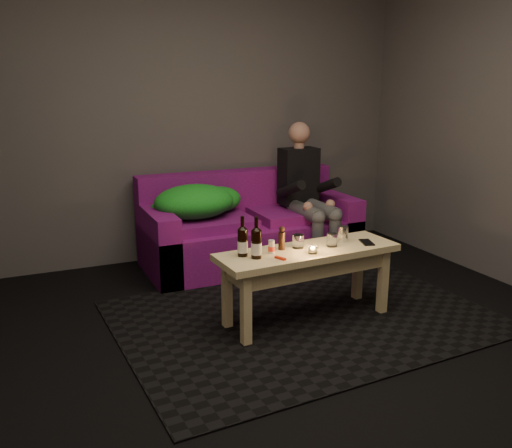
{
  "coord_description": "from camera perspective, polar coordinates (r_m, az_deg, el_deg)",
  "views": [
    {
      "loc": [
        -1.49,
        -2.42,
        1.55
      ],
      "look_at": [
        0.17,
        1.3,
        0.49
      ],
      "focal_mm": 38.0,
      "sensor_mm": 36.0,
      "label": 1
    }
  ],
  "objects": [
    {
      "name": "green_blanket",
      "position": [
        4.54,
        -6.17,
        2.35
      ],
      "size": [
        0.81,
        0.55,
        0.27
      ],
      "color": "#178124",
      "rests_on": "sofa"
    },
    {
      "name": "sofa",
      "position": [
        4.78,
        -0.81,
        -0.75
      ],
      "size": [
        1.83,
        0.82,
        0.79
      ],
      "color": "#680D63",
      "rests_on": "floor"
    },
    {
      "name": "pepper_mill",
      "position": [
        3.51,
        2.72,
        -1.78
      ],
      "size": [
        0.05,
        0.05,
        0.12
      ],
      "primitive_type": "cylinder",
      "rotation": [
        0.0,
        0.0,
        -0.04
      ],
      "color": "black",
      "rests_on": "coffee_table"
    },
    {
      "name": "beer_bottle_a",
      "position": [
        3.37,
        -1.42,
        -1.86
      ],
      "size": [
        0.06,
        0.06,
        0.26
      ],
      "color": "black",
      "rests_on": "coffee_table"
    },
    {
      "name": "rug",
      "position": [
        3.77,
        4.97,
        -9.65
      ],
      "size": [
        2.54,
        1.91,
        0.01
      ],
      "primitive_type": "cube",
      "rotation": [
        0.0,
        0.0,
        0.05
      ],
      "color": "black",
      "rests_on": "floor"
    },
    {
      "name": "tealight",
      "position": [
        3.46,
        6.0,
        -2.72
      ],
      "size": [
        0.06,
        0.06,
        0.04
      ],
      "color": "white",
      "rests_on": "coffee_table"
    },
    {
      "name": "coffee_table",
      "position": [
        3.58,
        5.5,
        -4.0
      ],
      "size": [
        1.24,
        0.45,
        0.5
      ],
      "rotation": [
        0.0,
        0.0,
        0.05
      ],
      "color": "#EAC889",
      "rests_on": "rug"
    },
    {
      "name": "salt_shaker",
      "position": [
        3.44,
        1.63,
        -2.4
      ],
      "size": [
        0.05,
        0.05,
        0.09
      ],
      "primitive_type": "cylinder",
      "rotation": [
        0.0,
        0.0,
        0.13
      ],
      "color": "silver",
      "rests_on": "coffee_table"
    },
    {
      "name": "room",
      "position": [
        3.25,
        3.29,
        16.21
      ],
      "size": [
        4.5,
        4.5,
        4.5
      ],
      "color": "silver",
      "rests_on": "ground"
    },
    {
      "name": "beer_bottle_b",
      "position": [
        3.33,
        0.04,
        -2.02
      ],
      "size": [
        0.07,
        0.07,
        0.26
      ],
      "color": "black",
      "rests_on": "coffee_table"
    },
    {
      "name": "red_lighter",
      "position": [
        3.34,
        2.58,
        -3.62
      ],
      "size": [
        0.05,
        0.08,
        0.01
      ],
      "primitive_type": "cube",
      "rotation": [
        0.0,
        0.0,
        0.39
      ],
      "color": "red",
      "rests_on": "coffee_table"
    },
    {
      "name": "person",
      "position": [
        4.78,
        5.32,
        3.48
      ],
      "size": [
        0.33,
        0.76,
        1.22
      ],
      "color": "black",
      "rests_on": "sofa"
    },
    {
      "name": "tumbler_back",
      "position": [
        3.56,
        4.45,
        -1.83
      ],
      "size": [
        0.09,
        0.09,
        0.09
      ],
      "primitive_type": "cylinder",
      "rotation": [
        0.0,
        0.0,
        0.26
      ],
      "color": "white",
      "rests_on": "coffee_table"
    },
    {
      "name": "steel_cup",
      "position": [
        3.74,
        9.11,
        -1.03
      ],
      "size": [
        0.09,
        0.09,
        0.1
      ],
      "primitive_type": "cylinder",
      "rotation": [
        0.0,
        0.0,
        0.23
      ],
      "color": "silver",
      "rests_on": "coffee_table"
    },
    {
      "name": "floor",
      "position": [
        3.23,
        6.79,
        -14.15
      ],
      "size": [
        4.5,
        4.5,
        0.0
      ],
      "primitive_type": "plane",
      "color": "black",
      "rests_on": "ground"
    },
    {
      "name": "tumbler_front",
      "position": [
        3.62,
        7.99,
        -1.67
      ],
      "size": [
        0.07,
        0.07,
        0.09
      ],
      "primitive_type": "cylinder",
      "rotation": [
        0.0,
        0.0,
        -0.02
      ],
      "color": "white",
      "rests_on": "coffee_table"
    },
    {
      "name": "smartphone",
      "position": [
        3.74,
        11.57,
        -1.9
      ],
      "size": [
        0.11,
        0.16,
        0.01
      ],
      "primitive_type": "cube",
      "rotation": [
        0.0,
        0.0,
        -0.3
      ],
      "color": "black",
      "rests_on": "coffee_table"
    }
  ]
}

